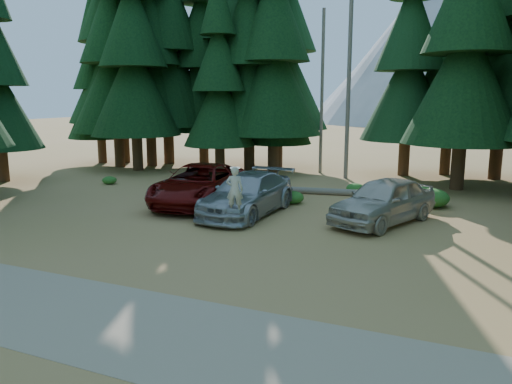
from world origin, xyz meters
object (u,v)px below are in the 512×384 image
Objects in this scene: red_pickup at (199,184)px; log_left at (195,188)px; log_mid at (404,194)px; silver_minivan_center at (248,194)px; silver_minivan_right at (384,200)px; log_right at (336,192)px; frisbee_player at (235,190)px.

log_left is (-1.80, 2.72, -0.73)m from red_pickup.
red_pickup is 9.79m from log_mid.
silver_minivan_center is at bearing -57.61° from log_left.
red_pickup is 3.00m from silver_minivan_center.
red_pickup is 1.24× the size of silver_minivan_right.
silver_minivan_center is 1.14× the size of log_right.
silver_minivan_center is 8.21m from log_mid.
red_pickup is 4.90m from frisbee_player.
silver_minivan_right is 5.59m from log_right.
silver_minivan_right is (8.21, -0.25, -0.01)m from red_pickup.
silver_minivan_center is at bearing -94.62° from frisbee_player.
silver_minivan_right is at bearing -35.53° from log_left.
frisbee_player is 0.39× the size of log_left.
log_left is (-4.64, 3.70, -0.68)m from silver_minivan_center.
log_right is (5.16, 4.38, -0.73)m from red_pickup.
red_pickup is 1.48× the size of log_left.
log_mid is 0.77× the size of log_right.
silver_minivan_right is 5.76m from frisbee_player.
frisbee_player is 8.19m from log_left.
log_left is (-10.01, 2.97, -0.72)m from silver_minivan_right.
silver_minivan_right is at bearing -10.10° from red_pickup.
frisbee_player reaches higher than silver_minivan_center.
red_pickup is at bearing -148.60° from log_right.
red_pickup is at bearing -75.53° from log_left.
silver_minivan_right reaches higher than log_mid.
silver_minivan_center is at bearing -94.80° from log_mid.
log_mid is (10.13, 2.37, 0.01)m from log_left.
log_right is at bearing 68.54° from silver_minivan_center.
log_left is 1.11× the size of log_mid.
frisbee_player is at bearing -68.55° from log_left.
silver_minivan_right is 5.39m from log_mid.
log_right is (-3.16, -0.71, 0.00)m from log_mid.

